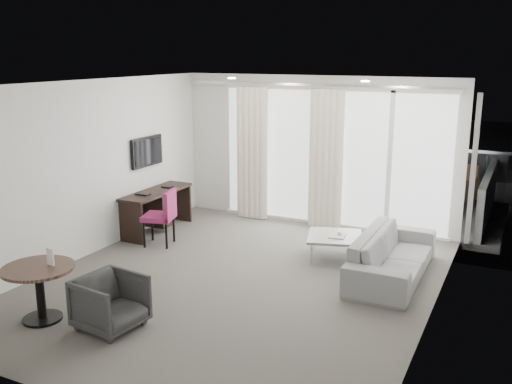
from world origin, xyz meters
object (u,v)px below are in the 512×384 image
at_px(tub_armchair, 111,303).
at_px(rattan_chair_b, 457,187).
at_px(desk, 157,211).
at_px(round_table, 40,293).
at_px(rattan_chair_a, 392,196).
at_px(desk_chair, 159,218).
at_px(coffee_table, 334,247).
at_px(sofa, 393,255).

xyz_separation_m(tub_armchair, rattan_chair_b, (2.80, 6.93, 0.12)).
bearing_deg(desk, round_table, -77.13).
bearing_deg(round_table, rattan_chair_a, 65.03).
distance_m(desk_chair, round_table, 2.78).
bearing_deg(coffee_table, tub_armchair, -115.41).
relative_size(desk, sofa, 0.72).
distance_m(round_table, sofa, 4.49).
bearing_deg(sofa, tub_armchair, 139.24).
relative_size(desk, rattan_chair_b, 1.76).
bearing_deg(rattan_chair_a, tub_armchair, -98.50).
relative_size(desk_chair, tub_armchair, 1.33).
distance_m(desk, rattan_chair_b, 5.81).
xyz_separation_m(desk_chair, sofa, (3.63, 0.27, -0.14)).
distance_m(tub_armchair, rattan_chair_b, 7.47).
xyz_separation_m(sofa, rattan_chair_b, (0.34, 4.08, 0.12)).
relative_size(round_table, rattan_chair_b, 0.94).
xyz_separation_m(desk, tub_armchair, (1.61, -3.15, -0.05)).
relative_size(desk_chair, rattan_chair_a, 0.98).
relative_size(desk, coffee_table, 1.94).
height_order(coffee_table, rattan_chair_a, rattan_chair_a).
xyz_separation_m(desk, rattan_chair_a, (3.44, 2.41, 0.10)).
xyz_separation_m(coffee_table, rattan_chair_a, (0.30, 2.35, 0.28)).
xyz_separation_m(round_table, tub_armchair, (0.85, 0.18, -0.02)).
bearing_deg(tub_armchair, desk, 34.20).
xyz_separation_m(desk, desk_chair, (0.44, -0.57, 0.09)).
bearing_deg(rattan_chair_a, round_table, -105.31).
distance_m(tub_armchair, rattan_chair_a, 5.85).
relative_size(desk_chair, sofa, 0.42).
height_order(round_table, sofa, round_table).
bearing_deg(round_table, sofa, 42.53).
distance_m(desk, tub_armchair, 3.54).
distance_m(round_table, rattan_chair_b, 7.99).
distance_m(coffee_table, sofa, 1.01).
distance_m(desk_chair, rattan_chair_a, 4.23).
bearing_deg(rattan_chair_a, sofa, -67.18).
bearing_deg(sofa, coffee_table, 69.17).
bearing_deg(round_table, coffee_table, 54.99).
relative_size(desk, rattan_chair_a, 1.66).
xyz_separation_m(round_table, rattan_chair_a, (2.67, 5.74, 0.13)).
height_order(rattan_chair_a, rattan_chair_b, rattan_chair_a).
height_order(coffee_table, sofa, sofa).
distance_m(desk_chair, coffee_table, 2.78).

